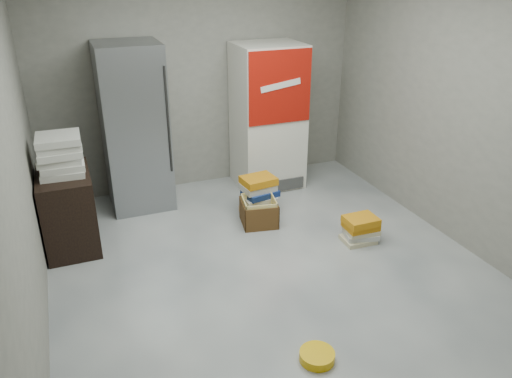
{
  "coord_description": "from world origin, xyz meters",
  "views": [
    {
      "loc": [
        -1.62,
        -3.45,
        2.69
      ],
      "look_at": [
        0.03,
        0.7,
        0.64
      ],
      "focal_mm": 35.0,
      "sensor_mm": 36.0,
      "label": 1
    }
  ],
  "objects_px": {
    "steel_fridge": "(135,128)",
    "cardboard_box": "(259,213)",
    "wood_shelf": "(69,210)",
    "coke_cooler": "(268,117)",
    "phonebook_stack_main": "(259,195)"
  },
  "relations": [
    {
      "from": "steel_fridge",
      "to": "cardboard_box",
      "type": "bearing_deg",
      "value": -41.93
    },
    {
      "from": "wood_shelf",
      "to": "cardboard_box",
      "type": "xyz_separation_m",
      "value": [
        1.96,
        -0.28,
        -0.27
      ]
    },
    {
      "from": "coke_cooler",
      "to": "wood_shelf",
      "type": "bearing_deg",
      "value": -163.72
    },
    {
      "from": "coke_cooler",
      "to": "phonebook_stack_main",
      "type": "height_order",
      "value": "coke_cooler"
    },
    {
      "from": "cardboard_box",
      "to": "steel_fridge",
      "type": "bearing_deg",
      "value": 148.23
    },
    {
      "from": "coke_cooler",
      "to": "wood_shelf",
      "type": "distance_m",
      "value": 2.63
    },
    {
      "from": "phonebook_stack_main",
      "to": "coke_cooler",
      "type": "bearing_deg",
      "value": 56.75
    },
    {
      "from": "phonebook_stack_main",
      "to": "cardboard_box",
      "type": "xyz_separation_m",
      "value": [
        -0.09,
        -0.23,
        -0.1
      ]
    },
    {
      "from": "steel_fridge",
      "to": "wood_shelf",
      "type": "height_order",
      "value": "steel_fridge"
    },
    {
      "from": "steel_fridge",
      "to": "wood_shelf",
      "type": "bearing_deg",
      "value": -138.69
    },
    {
      "from": "wood_shelf",
      "to": "phonebook_stack_main",
      "type": "bearing_deg",
      "value": -1.43
    },
    {
      "from": "cardboard_box",
      "to": "wood_shelf",
      "type": "bearing_deg",
      "value": -178.03
    },
    {
      "from": "coke_cooler",
      "to": "cardboard_box",
      "type": "xyz_separation_m",
      "value": [
        -0.52,
        -1.01,
        -0.78
      ]
    },
    {
      "from": "wood_shelf",
      "to": "phonebook_stack_main",
      "type": "height_order",
      "value": "wood_shelf"
    },
    {
      "from": "steel_fridge",
      "to": "cardboard_box",
      "type": "relative_size",
      "value": 4.31
    }
  ]
}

